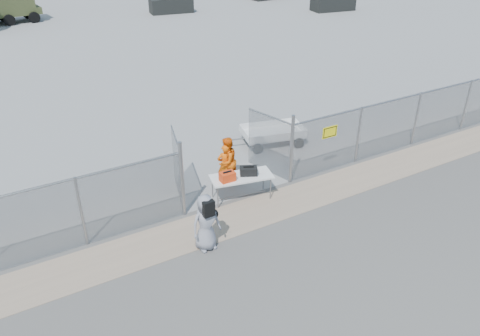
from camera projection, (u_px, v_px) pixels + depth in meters
ground at (273, 228)px, 13.94m from camera, size 160.00×160.00×0.00m
tarmac_inside at (37, 7)px, 45.81m from camera, size 160.00×80.00×0.01m
dirt_strip at (256, 212)px, 14.69m from camera, size 44.00×1.60×0.01m
chain_link_fence at (240, 168)px, 14.92m from camera, size 40.00×0.20×2.20m
folding_table at (241, 187)px, 15.19m from camera, size 2.12×1.23×0.85m
orange_bag at (227, 177)px, 14.65m from camera, size 0.48×0.32×0.29m
black_duffel at (249, 171)px, 15.00m from camera, size 0.64×0.54×0.27m
security_worker_left at (225, 165)px, 15.86m from camera, size 0.63×0.49×1.50m
security_worker_right at (227, 161)px, 15.84m from camera, size 1.05×0.98×1.71m
visitor at (206, 223)px, 12.74m from camera, size 0.85×0.57×1.71m
utility_trailer at (273, 135)px, 18.83m from camera, size 3.45×2.32×0.77m
military_truck at (1, 6)px, 38.36m from camera, size 6.02×2.74×2.78m
parked_vehicle_near at (171, 3)px, 42.74m from camera, size 4.03×2.25×1.73m
parked_vehicle_far at (333, 1)px, 43.69m from camera, size 4.17×2.37×1.78m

